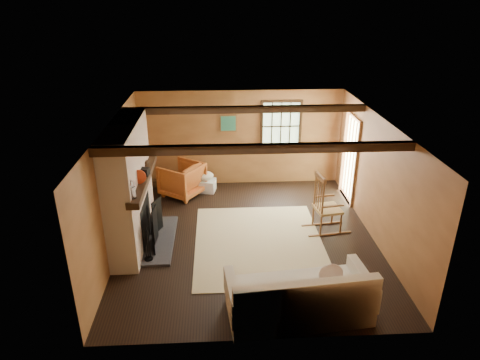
{
  "coord_description": "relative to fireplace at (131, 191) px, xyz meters",
  "views": [
    {
      "loc": [
        -0.57,
        -7.38,
        4.53
      ],
      "look_at": [
        -0.14,
        0.4,
        1.1
      ],
      "focal_mm": 32.0,
      "sensor_mm": 36.0,
      "label": 1
    }
  ],
  "objects": [
    {
      "name": "laundry_basket",
      "position": [
        1.32,
        2.28,
        -0.95
      ],
      "size": [
        0.56,
        0.47,
        0.3
      ],
      "primitive_type": "cube",
      "rotation": [
        0.0,
        0.0,
        -0.2
      ],
      "color": "white",
      "rests_on": "ground"
    },
    {
      "name": "basket_pillow",
      "position": [
        1.32,
        2.28,
        -0.69
      ],
      "size": [
        0.53,
        0.48,
        0.22
      ],
      "primitive_type": "ellipsoid",
      "rotation": [
        0.0,
        0.0,
        -0.35
      ],
      "color": "white",
      "rests_on": "laundry_basket"
    },
    {
      "name": "armchair",
      "position": [
        0.78,
        2.1,
        -0.7
      ],
      "size": [
        1.23,
        1.22,
        0.81
      ],
      "primitive_type": "imported",
      "rotation": [
        0.0,
        0.0,
        -2.18
      ],
      "color": "#BF6026",
      "rests_on": "ground"
    },
    {
      "name": "fireplace",
      "position": [
        0.0,
        0.0,
        0.0
      ],
      "size": [
        1.02,
        2.3,
        2.4
      ],
      "color": "#A1543E",
      "rests_on": "ground"
    },
    {
      "name": "room_envelope",
      "position": [
        2.45,
        0.26,
        0.53
      ],
      "size": [
        5.02,
        5.52,
        2.44
      ],
      "color": "#A36739",
      "rests_on": "ground"
    },
    {
      "name": "firewood_pile",
      "position": [
        0.27,
        2.56,
        -0.99
      ],
      "size": [
        0.64,
        0.12,
        0.23
      ],
      "color": "brown",
      "rests_on": "ground"
    },
    {
      "name": "rug",
      "position": [
        2.43,
        -0.2,
        -1.1
      ],
      "size": [
        2.5,
        3.0,
        0.01
      ],
      "primitive_type": "cube",
      "color": "tan",
      "rests_on": "ground"
    },
    {
      "name": "ground",
      "position": [
        2.23,
        0.0,
        -1.1
      ],
      "size": [
        5.5,
        5.5,
        0.0
      ],
      "primitive_type": "plane",
      "color": "black",
      "rests_on": "ground"
    },
    {
      "name": "rocking_chair",
      "position": [
        3.82,
        0.24,
        -0.57
      ],
      "size": [
        0.97,
        0.6,
        1.26
      ],
      "rotation": [
        0.0,
        0.0,
        1.72
      ],
      "color": "tan",
      "rests_on": "ground"
    },
    {
      "name": "sofa",
      "position": [
        2.84,
        -2.29,
        -0.79
      ],
      "size": [
        2.25,
        1.17,
        0.87
      ],
      "rotation": [
        0.0,
        0.0,
        0.1
      ],
      "color": "white",
      "rests_on": "ground"
    }
  ]
}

